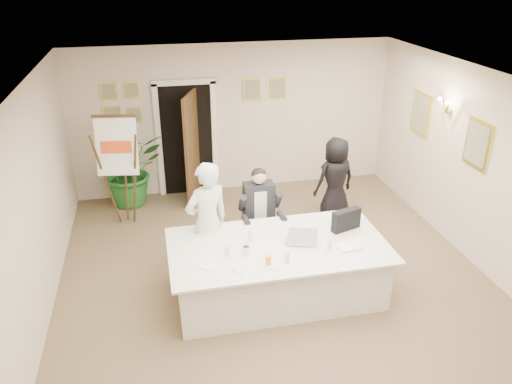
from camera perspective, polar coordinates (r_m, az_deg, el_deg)
The scene contains 27 objects.
floor at distance 7.02m, azimuth 2.69°, elevation -11.01°, with size 7.00×7.00×0.00m, color brown.
ceiling at distance 5.83m, azimuth 3.25°, elevation 11.82°, with size 6.00×7.00×0.02m, color white.
wall_back at distance 9.50m, azimuth -2.57°, elevation 8.34°, with size 6.00×0.10×2.80m, color beige.
wall_left at distance 6.29m, azimuth -24.53°, elevation -3.14°, with size 0.10×7.00×2.80m, color beige.
wall_right at distance 7.60m, azimuth 25.35°, elevation 1.49°, with size 0.10×7.00×2.80m, color beige.
doorway at distance 9.34m, azimuth -7.70°, elevation 5.54°, with size 1.14×0.86×2.20m.
pictures_back_wall at distance 9.25m, azimuth -7.56°, elevation 10.59°, with size 3.40×0.06×0.80m, color #E7D94E, non-canonical shape.
pictures_right_wall at distance 8.39m, azimuth 20.91°, elevation 6.91°, with size 0.06×2.20×0.80m, color #E7D94E, non-canonical shape.
wall_sconce at distance 8.25m, azimuth 20.86°, elevation 9.20°, with size 0.20×0.30×0.24m, color gold, non-canonical shape.
conference_table at distance 6.71m, azimuth 2.49°, elevation -8.82°, with size 2.83×1.51×0.78m.
seated_man at distance 7.41m, azimuth 0.40°, elevation -2.39°, with size 0.61×0.65×1.43m, color black, non-canonical shape.
flip_chart at distance 8.54m, azimuth -15.09°, elevation 1.75°, with size 0.68×0.47×1.90m.
standing_man at distance 6.83m, azimuth -5.58°, elevation -3.51°, with size 0.64×0.42×1.76m, color silver.
standing_woman at distance 8.56m, azimuth 9.03°, elevation 1.40°, with size 0.72×0.47×1.48m, color black.
potted_palm at distance 9.35m, azimuth -14.33°, elevation 2.47°, with size 1.19×1.03×1.32m, color #206123.
laptop at distance 6.53m, azimuth 5.02°, elevation -4.55°, with size 0.37×0.38×0.28m, color #B7BABC, non-canonical shape.
laptop_bag at distance 6.89m, azimuth 10.26°, elevation -3.14°, with size 0.42×0.12×0.30m, color black.
paper_stack at distance 6.53m, azimuth 10.58°, elevation -6.19°, with size 0.30×0.21×0.03m, color white.
plate_left at distance 6.11m, azimuth -5.48°, elevation -8.33°, with size 0.22×0.22×0.01m, color white.
plate_mid at distance 6.04m, azimuth -1.79°, elevation -8.62°, with size 0.21×0.21×0.01m, color white.
plate_near at distance 6.10m, azimuth 2.09°, elevation -8.27°, with size 0.24×0.24×0.01m, color white.
glass_a at distance 6.25m, azimuth -3.24°, elevation -6.70°, with size 0.07×0.07×0.14m, color silver.
glass_b at distance 6.13m, azimuth 3.62°, elevation -7.43°, with size 0.06×0.06×0.14m, color silver.
glass_c at distance 6.43m, azimuth 8.44°, elevation -6.00°, with size 0.07×0.07×0.14m, color silver.
glass_d at distance 6.57m, azimuth -0.65°, elevation -4.95°, with size 0.07×0.07×0.14m, color silver.
oj_glass at distance 6.06m, azimuth 1.43°, elevation -7.85°, with size 0.07×0.07×0.13m, color orange.
steel_jug at distance 6.28m, azimuth -1.14°, elevation -6.69°, with size 0.08×0.08×0.11m, color silver.
Camera 1 is at (-1.52, -5.47, 4.14)m, focal length 35.00 mm.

